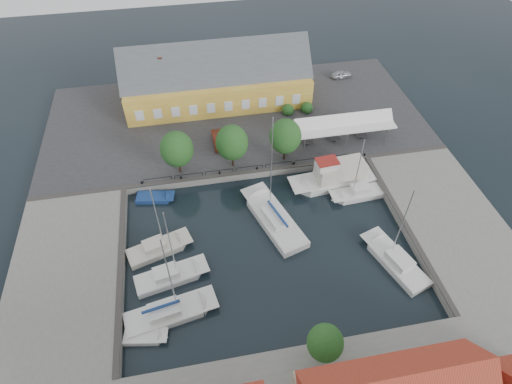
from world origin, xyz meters
TOP-DOWN VIEW (x-y plane):
  - ground at (0.00, 0.00)m, footprint 140.00×140.00m
  - north_quay at (0.00, 23.00)m, footprint 56.00×26.00m
  - west_quay at (-22.00, -2.00)m, footprint 12.00×24.00m
  - east_quay at (22.00, -2.00)m, footprint 12.00×24.00m
  - quay_edge_fittings at (0.02, 4.75)m, footprint 56.00×24.72m
  - warehouse at (-2.60, 28.36)m, footprint 28.56×14.00m
  - tent_canopy at (14.00, 14.50)m, footprint 14.00×4.00m
  - quay_trees at (-2.00, 12.00)m, footprint 18.20×4.20m
  - car_silver at (19.51, 30.94)m, footprint 3.57×1.66m
  - car_red at (-3.35, 16.87)m, footprint 1.66×4.44m
  - center_sailboat at (1.51, 2.06)m, footprint 6.54×11.67m
  - trawler at (10.76, 7.23)m, footprint 11.61×4.21m
  - east_boat_a at (12.81, 4.38)m, footprint 6.90×2.62m
  - east_boat_c at (13.35, -6.34)m, footprint 5.41×9.24m
  - west_boat_b at (-12.36, 0.28)m, footprint 7.71×4.59m
  - west_boat_c at (-11.19, -3.69)m, footprint 8.21×4.10m
  - west_boat_d at (-11.49, -8.03)m, footprint 9.65×4.46m
  - launch_sw at (-13.89, -10.06)m, footprint 4.44×2.26m
  - launch_nw at (-12.60, 8.65)m, footprint 5.06×2.69m

SIDE VIEW (x-z plane):
  - ground at x=0.00m, z-range 0.00..0.00m
  - launch_nw at x=-12.60m, z-range -0.35..0.53m
  - launch_sw at x=-13.89m, z-range -0.40..0.58m
  - east_boat_c at x=13.35m, z-range -5.41..5.93m
  - west_boat_b at x=-12.36m, z-range -4.85..5.37m
  - west_boat_c at x=-11.19m, z-range -5.13..5.65m
  - east_boat_a at x=12.81m, z-range -4.64..5.17m
  - west_boat_d at x=-11.49m, z-range -5.92..6.46m
  - center_sailboat at x=1.51m, z-range -7.23..7.96m
  - north_quay at x=0.00m, z-range 0.00..1.00m
  - west_quay at x=-22.00m, z-range 0.00..1.00m
  - east_quay at x=22.00m, z-range 0.00..1.00m
  - trawler at x=10.76m, z-range -1.48..3.52m
  - quay_edge_fittings at x=0.02m, z-range 0.86..1.26m
  - car_silver at x=19.51m, z-range 1.00..2.18m
  - car_red at x=-3.35m, z-range 1.00..2.45m
  - tent_canopy at x=14.00m, z-range 2.27..5.10m
  - warehouse at x=-2.60m, z-range -0.35..9.20m
  - quay_trees at x=-2.00m, z-range 1.73..8.03m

